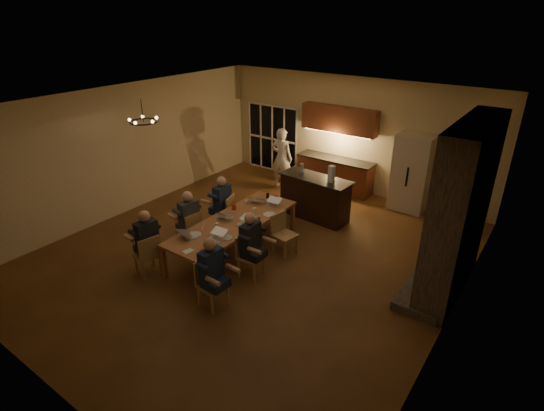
{
  "coord_description": "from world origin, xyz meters",
  "views": [
    {
      "loc": [
        4.9,
        -6.19,
        4.84
      ],
      "look_at": [
        0.26,
        0.3,
        1.1
      ],
      "focal_mm": 28.0,
      "sensor_mm": 36.0,
      "label": 1
    }
  ],
  "objects_px": {
    "chair_right_near": "(213,285)",
    "plate_left": "(195,235)",
    "person_right_mid": "(251,245)",
    "laptop_e": "(258,197)",
    "laptop_f": "(272,202)",
    "dining_table": "(234,237)",
    "chair_right_far": "(285,235)",
    "chandelier": "(144,122)",
    "person_left_near": "(148,243)",
    "person_left_mid": "(190,221)",
    "laptop_d": "(245,220)",
    "bar_island": "(315,198)",
    "plate_far": "(269,215)",
    "chair_left_near": "(147,254)",
    "standing_person": "(282,158)",
    "redcup_mid": "(234,207)",
    "mug_mid": "(254,210)",
    "redcup_far": "(275,198)",
    "can_right": "(259,220)",
    "mug_front": "(217,225)",
    "laptop_b": "(216,234)",
    "laptop_a": "(189,231)",
    "can_cola": "(268,196)",
    "person_right_near": "(212,273)",
    "person_left_far": "(222,204)",
    "chair_left_far": "(223,213)",
    "plate_near": "(227,238)",
    "redcup_near": "(202,253)",
    "mug_back": "(246,202)",
    "can_silver": "(216,231)",
    "bar_bottle": "(302,168)",
    "chair_left_mid": "(189,230)",
    "chair_right_mid": "(251,256)"
  },
  "relations": [
    {
      "from": "chair_right_near",
      "to": "plate_left",
      "type": "xyz_separation_m",
      "value": [
        -1.12,
        0.72,
        0.31
      ]
    },
    {
      "from": "chair_right_near",
      "to": "person_right_mid",
      "type": "distance_m",
      "value": 1.16
    },
    {
      "from": "laptop_e",
      "to": "laptop_f",
      "type": "relative_size",
      "value": 1.0
    },
    {
      "from": "dining_table",
      "to": "chair_right_far",
      "type": "relative_size",
      "value": 3.59
    },
    {
      "from": "dining_table",
      "to": "chandelier",
      "type": "relative_size",
      "value": 5.45
    },
    {
      "from": "person_left_near",
      "to": "chandelier",
      "type": "distance_m",
      "value": 2.44
    },
    {
      "from": "person_left_mid",
      "to": "laptop_d",
      "type": "distance_m",
      "value": 1.25
    },
    {
      "from": "bar_island",
      "to": "plate_far",
      "type": "relative_size",
      "value": 6.81
    },
    {
      "from": "chair_right_near",
      "to": "chair_left_near",
      "type": "bearing_deg",
      "value": 97.17
    },
    {
      "from": "chair_right_near",
      "to": "standing_person",
      "type": "xyz_separation_m",
      "value": [
        -2.15,
        5.27,
        0.44
      ]
    },
    {
      "from": "laptop_e",
      "to": "redcup_mid",
      "type": "bearing_deg",
      "value": 61.69
    },
    {
      "from": "chair_left_near",
      "to": "chair_right_far",
      "type": "distance_m",
      "value": 2.85
    },
    {
      "from": "chair_right_far",
      "to": "mug_mid",
      "type": "xyz_separation_m",
      "value": [
        -0.82,
        0.0,
        0.36
      ]
    },
    {
      "from": "chair_right_near",
      "to": "redcup_far",
      "type": "height_order",
      "value": "chair_right_near"
    },
    {
      "from": "laptop_f",
      "to": "can_right",
      "type": "distance_m",
      "value": 0.82
    },
    {
      "from": "person_left_mid",
      "to": "redcup_far",
      "type": "relative_size",
      "value": 11.5
    },
    {
      "from": "chair_right_near",
      "to": "mug_front",
      "type": "xyz_separation_m",
      "value": [
        -0.98,
        1.22,
        0.36
      ]
    },
    {
      "from": "chair_right_near",
      "to": "laptop_b",
      "type": "distance_m",
      "value": 1.15
    },
    {
      "from": "plate_left",
      "to": "laptop_a",
      "type": "bearing_deg",
      "value": -110.88
    },
    {
      "from": "redcup_far",
      "to": "laptop_a",
      "type": "bearing_deg",
      "value": -98.84
    },
    {
      "from": "standing_person",
      "to": "plate_left",
      "type": "distance_m",
      "value": 4.67
    },
    {
      "from": "chair_right_near",
      "to": "laptop_e",
      "type": "distance_m",
      "value": 2.96
    },
    {
      "from": "person_right_mid",
      "to": "redcup_mid",
      "type": "height_order",
      "value": "person_right_mid"
    },
    {
      "from": "mug_front",
      "to": "bar_island",
      "type": "bearing_deg",
      "value": 77.42
    },
    {
      "from": "can_cola",
      "to": "person_right_near",
      "type": "bearing_deg",
      "value": -71.53
    },
    {
      "from": "bar_island",
      "to": "can_right",
      "type": "xyz_separation_m",
      "value": [
        -0.09,
        -2.2,
        0.27
      ]
    },
    {
      "from": "chair_right_far",
      "to": "person_left_far",
      "type": "bearing_deg",
      "value": 100.37
    },
    {
      "from": "standing_person",
      "to": "chair_left_far",
      "type": "bearing_deg",
      "value": 89.45
    },
    {
      "from": "chair_left_near",
      "to": "plate_near",
      "type": "height_order",
      "value": "chair_left_near"
    },
    {
      "from": "redcup_near",
      "to": "can_cola",
      "type": "xyz_separation_m",
      "value": [
        -0.54,
        2.76,
        0.0
      ]
    },
    {
      "from": "laptop_b",
      "to": "redcup_mid",
      "type": "distance_m",
      "value": 1.36
    },
    {
      "from": "person_right_near",
      "to": "laptop_b",
      "type": "bearing_deg",
      "value": 40.9
    },
    {
      "from": "mug_mid",
      "to": "mug_front",
      "type": "bearing_deg",
      "value": -100.09
    },
    {
      "from": "person_left_mid",
      "to": "redcup_near",
      "type": "height_order",
      "value": "person_left_mid"
    },
    {
      "from": "mug_back",
      "to": "can_silver",
      "type": "distance_m",
      "value": 1.51
    },
    {
      "from": "person_right_near",
      "to": "laptop_e",
      "type": "xyz_separation_m",
      "value": [
        -1.07,
        2.73,
        0.17
      ]
    },
    {
      "from": "plate_near",
      "to": "bar_bottle",
      "type": "xyz_separation_m",
      "value": [
        -0.26,
        3.17,
        0.44
      ]
    },
    {
      "from": "standing_person",
      "to": "can_silver",
      "type": "height_order",
      "value": "standing_person"
    },
    {
      "from": "bar_island",
      "to": "chair_right_near",
      "type": "distance_m",
      "value": 4.11
    },
    {
      "from": "chair_left_mid",
      "to": "bar_island",
      "type": "bearing_deg",
      "value": 158.07
    },
    {
      "from": "standing_person",
      "to": "redcup_mid",
      "type": "relative_size",
      "value": 14.78
    },
    {
      "from": "person_right_mid",
      "to": "laptop_e",
      "type": "xyz_separation_m",
      "value": [
        -1.02,
        1.59,
        0.17
      ]
    },
    {
      "from": "chair_left_mid",
      "to": "person_right_mid",
      "type": "relative_size",
      "value": 0.64
    },
    {
      "from": "chair_right_near",
      "to": "can_cola",
      "type": "height_order",
      "value": "chair_right_near"
    },
    {
      "from": "chair_right_mid",
      "to": "chair_right_far",
      "type": "bearing_deg",
      "value": -8.58
    },
    {
      "from": "person_left_near",
      "to": "mug_front",
      "type": "distance_m",
      "value": 1.4
    },
    {
      "from": "bar_island",
      "to": "laptop_b",
      "type": "height_order",
      "value": "bar_island"
    },
    {
      "from": "person_left_near",
      "to": "mug_front",
      "type": "bearing_deg",
      "value": 157.26
    },
    {
      "from": "plate_near",
      "to": "mug_back",
      "type": "bearing_deg",
      "value": 115.23
    },
    {
      "from": "chair_left_far",
      "to": "can_cola",
      "type": "height_order",
      "value": "chair_left_far"
    }
  ]
}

